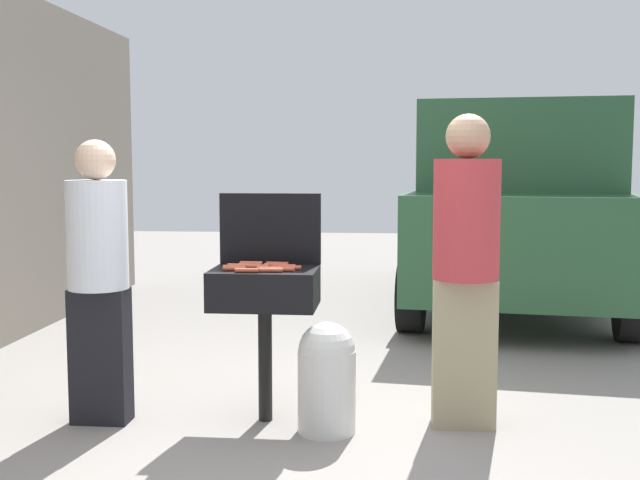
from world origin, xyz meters
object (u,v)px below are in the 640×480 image
Objects in this scene: hot_dog_2 at (276,265)px; hot_dog_5 at (257,267)px; bbq_grill at (265,293)px; hot_dog_12 at (239,266)px; hot_dog_10 at (284,266)px; person_left at (98,271)px; hot_dog_0 at (234,269)px; hot_dog_4 at (277,264)px; hot_dog_8 at (283,269)px; hot_dog_1 at (250,265)px; hot_dog_6 at (251,263)px; parked_minivan at (516,206)px; hot_dog_11 at (247,270)px; propane_tank at (327,375)px; hot_dog_3 at (235,267)px; hot_dog_9 at (269,268)px; hot_dog_13 at (290,268)px; hot_dog_7 at (271,270)px; person_right at (466,259)px.

hot_dog_5 is (-0.10, -0.06, 0.00)m from hot_dog_2.
hot_dog_12 reaches higher than bbq_grill.
hot_dog_10 is 0.08× the size of person_left.
bbq_grill is 0.24m from hot_dog_0.
hot_dog_4 and hot_dog_8 have the same top height.
hot_dog_1 is 0.21m from hot_dog_10.
parked_minivan is at bearing 60.81° from hot_dog_6.
hot_dog_10 is 0.26m from hot_dog_11.
hot_dog_2 reaches higher than propane_tank.
hot_dog_1 reaches higher than bbq_grill.
hot_dog_3 is at bearing -99.41° from hot_dog_12.
person_left is (-0.96, -0.05, -0.02)m from hot_dog_9.
hot_dog_1 is at bearing 165.66° from hot_dog_10.
hot_dog_13 is (0.04, -0.06, 0.00)m from hot_dog_10.
propane_tank is at bearing -32.65° from hot_dog_6.
hot_dog_11 reaches higher than bbq_grill.
hot_dog_7 is at bearing -88.99° from hot_dog_4.
hot_dog_11 is at bearing -52.55° from hot_dog_3.
hot_dog_3 and hot_dog_7 have the same top height.
person_left is (-0.83, -0.25, -0.02)m from hot_dog_6.
hot_dog_4 is (0.22, 0.17, 0.00)m from hot_dog_3.
person_right is at bearing -0.51° from hot_dog_10.
hot_dog_4 is 4.17m from parked_minivan.
parked_minivan is at bearing 45.35° from person_left.
propane_tank is (0.53, -0.12, -0.58)m from hot_dog_3.
hot_dog_13 is 0.07× the size of person_right.
hot_dog_4 is 0.12m from hot_dog_10.
hot_dog_5 is 1.00× the size of hot_dog_6.
bbq_grill is at bearing -8.01° from hot_dog_12.
hot_dog_10 reaches higher than propane_tank.
hot_dog_6 is at bearing 112.48° from hot_dog_5.
bbq_grill is at bearing -52.96° from hot_dog_6.
hot_dog_0 is 1.00× the size of hot_dog_3.
hot_dog_2 is 0.08× the size of person_left.
person_left is 4.89m from parked_minivan.
hot_dog_13 is (0.24, -0.11, 0.00)m from hot_dog_1.
hot_dog_3 and hot_dog_11 have the same top height.
hot_dog_3 and hot_dog_9 have the same top height.
hot_dog_1 is 4.28m from parked_minivan.
hot_dog_13 is (0.30, -0.06, 0.00)m from hot_dog_12.
hot_dog_11 is at bearing -168.78° from hot_dog_7.
hot_dog_3 is at bearing 157.15° from hot_dog_7.
hot_dog_13 reaches higher than propane_tank.
person_right is at bearing -4.90° from person_left.
hot_dog_6 is at bearing 94.96° from hot_dog_1.
hot_dog_11 is (-0.13, -0.22, 0.00)m from hot_dog_2.
hot_dog_12 is at bearing 89.64° from hot_dog_0.
hot_dog_9 is 0.14m from hot_dog_11.
hot_dog_11 is 4.48m from parked_minivan.
hot_dog_6 is at bearing 95.38° from hot_dog_11.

